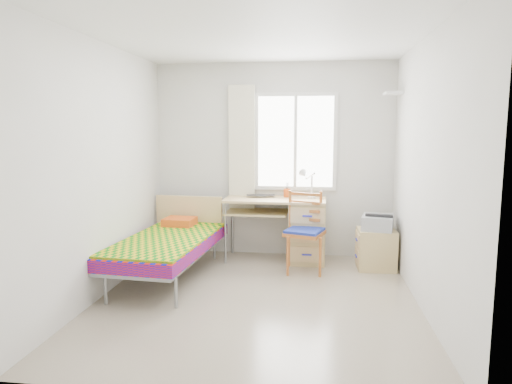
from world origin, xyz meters
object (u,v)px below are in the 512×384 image
at_px(bed, 169,243).
at_px(desk, 302,228).
at_px(cabinet, 376,249).
at_px(printer, 378,222).
at_px(chair, 305,227).

xyz_separation_m(bed, desk, (1.51, 0.85, 0.04)).
xyz_separation_m(desk, cabinet, (0.92, -0.24, -0.20)).
xyz_separation_m(bed, printer, (2.45, 0.64, 0.18)).
relative_size(chair, printer, 2.02).
height_order(bed, chair, chair).
height_order(chair, printer, chair).
bearing_deg(bed, chair, 20.26).
distance_m(chair, cabinet, 0.93).
height_order(desk, cabinet, desk).
distance_m(bed, printer, 2.54).
relative_size(bed, chair, 2.03).
relative_size(bed, cabinet, 4.00).
distance_m(chair, printer, 0.90).
bearing_deg(cabinet, desk, 163.84).
bearing_deg(printer, cabinet, -112.82).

